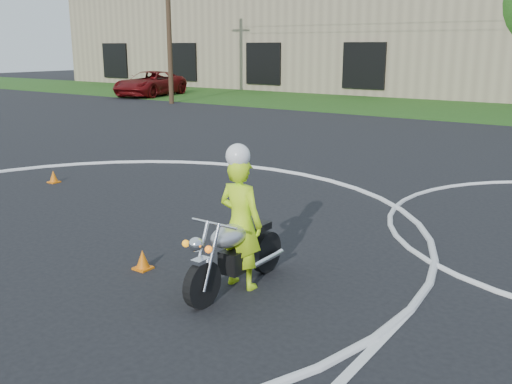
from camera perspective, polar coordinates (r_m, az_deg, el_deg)
The scene contains 7 objects.
grass_strip at distance 31.74m, azimuth 20.12°, elevation 7.68°, with size 120.00×10.00×0.02m, color #1E4714.
course_markings at distance 10.40m, azimuth -2.29°, elevation -3.68°, with size 19.05×19.05×0.12m.
primary_motorcycle at distance 7.73m, azimuth -2.13°, elevation -6.11°, with size 0.72×2.05×1.08m.
rider_primary_grp at distance 7.69m, azimuth -1.56°, elevation -2.73°, with size 0.66×0.44×2.00m.
pickup_grp at distance 39.36m, azimuth -10.56°, elevation 10.61°, with size 3.88×6.28×1.62m.
traffic_cones at distance 9.15m, azimuth 11.50°, elevation -5.67°, with size 19.52×11.11×0.30m.
warehouse at distance 50.77m, azimuth 4.15°, elevation 15.38°, with size 41.00×17.00×8.30m.
Camera 1 is at (8.18, -3.49, 3.23)m, focal length 40.00 mm.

